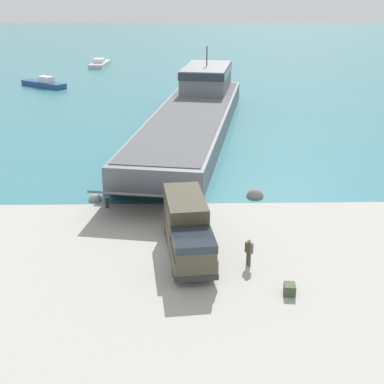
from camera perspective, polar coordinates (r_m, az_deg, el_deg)
ground_plane at (r=32.54m, az=-2.33°, el=-6.25°), size 240.00×240.00×0.00m
water_surface at (r=126.99m, az=-1.57°, el=14.74°), size 240.00×180.00×0.01m
landing_craft at (r=60.37m, az=0.35°, el=8.82°), size 14.35×42.95×7.58m
military_truck at (r=31.44m, az=-0.47°, el=-3.95°), size 3.15×7.81×3.24m
soldier_on_ramp at (r=30.66m, az=6.09°, el=-6.22°), size 0.46×0.50×1.65m
moored_boat_a at (r=86.50m, az=-15.50°, el=11.11°), size 7.69×6.13×1.65m
moored_boat_b at (r=106.17m, az=-9.80°, el=13.36°), size 3.40×8.08×1.49m
mooring_bollard at (r=38.81m, az=-9.10°, el=-1.11°), size 0.30×0.30×0.70m
cargo_crate at (r=28.63m, az=10.37°, el=-10.16°), size 0.65×0.75×0.59m
shoreline_rock_a at (r=40.67m, az=-10.41°, el=-0.71°), size 0.74×0.74×0.74m
shoreline_rock_b at (r=40.64m, az=6.73°, el=-0.50°), size 1.29×1.29×1.29m
shoreline_rock_c at (r=40.39m, az=-10.29°, el=-0.85°), size 0.94×0.94×0.94m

